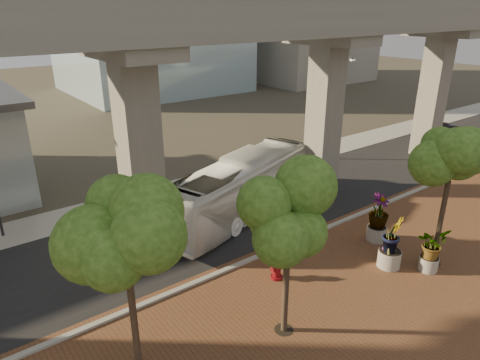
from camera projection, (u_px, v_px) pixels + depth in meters
ground at (268, 228)px, 22.87m from camera, size 160.00×160.00×0.00m
brick_plaza at (399, 305)px, 16.92m from camera, size 70.00×13.00×0.06m
asphalt_road at (245, 214)px, 24.35m from camera, size 90.00×8.00×0.04m
curb_strip at (294, 242)px, 21.36m from camera, size 70.00×0.25×0.16m
far_sidewalk at (195, 184)px, 28.43m from camera, size 90.00×3.00×0.06m
transit_viaduct at (246, 86)px, 21.63m from camera, size 72.00×5.60×12.40m
midrise_block at (307, 1)px, 66.23m from camera, size 18.00×16.00×24.00m
transit_bus at (241, 188)px, 23.82m from camera, size 11.99×6.38×3.27m
parked_car at (437, 128)px, 39.41m from camera, size 4.32×2.82×1.34m
fire_hydrant at (277, 267)px, 18.33m from camera, size 0.57×0.52×1.15m
planter_front at (432, 246)px, 18.66m from camera, size 1.86×1.86×2.04m
planter_right at (379, 213)px, 21.03m from camera, size 2.32×2.32×2.48m
planter_left at (392, 237)px, 18.83m from camera, size 2.26×2.26×2.49m
street_tree_far_west at (125, 242)px, 12.13m from camera, size 3.62×3.62×6.37m
street_tree_near_west at (289, 216)px, 13.83m from camera, size 3.76×3.76×6.36m
street_tree_near_east at (453, 159)px, 17.74m from camera, size 3.41×3.41×6.63m
streetlamp_east at (339, 102)px, 31.49m from camera, size 0.38×1.12×7.70m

